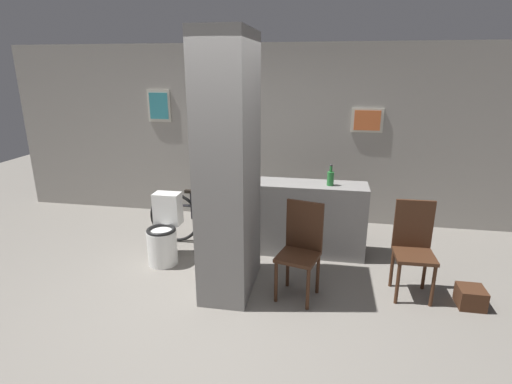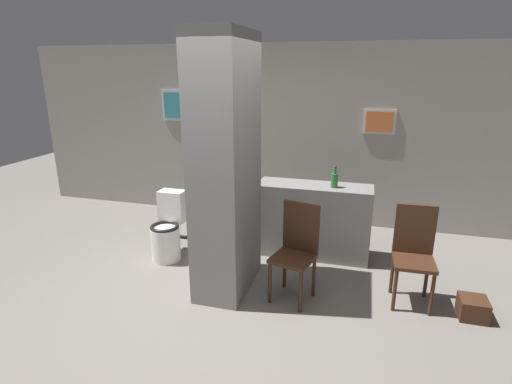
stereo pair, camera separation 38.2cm
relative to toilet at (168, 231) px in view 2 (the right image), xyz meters
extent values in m
plane|color=slate|center=(0.91, -0.89, -0.35)|extent=(14.00, 14.00, 0.00)
cube|color=gray|center=(0.91, 1.74, 0.95)|extent=(8.00, 0.06, 2.60)
cube|color=beige|center=(-0.69, 1.70, 1.35)|extent=(0.36, 0.02, 0.48)
cube|color=teal|center=(-0.69, 1.68, 1.35)|extent=(0.30, 0.01, 0.39)
cube|color=beige|center=(2.41, 1.70, 1.20)|extent=(0.44, 0.02, 0.34)
cube|color=#D86633|center=(2.41, 1.68, 1.20)|extent=(0.36, 0.01, 0.28)
cube|color=gray|center=(0.93, -0.42, 0.95)|extent=(0.48, 0.92, 2.60)
cylinder|color=black|center=(0.68, -0.61, 1.20)|extent=(0.03, 0.40, 0.40)
cylinder|color=red|center=(0.66, -0.61, 1.20)|extent=(0.01, 0.07, 0.07)
cube|color=gray|center=(1.70, 0.55, 0.11)|extent=(1.37, 0.44, 0.91)
cylinder|color=white|center=(0.00, -0.07, -0.14)|extent=(0.35, 0.35, 0.42)
torus|color=black|center=(0.00, -0.07, 0.08)|extent=(0.34, 0.34, 0.04)
cube|color=white|center=(0.00, 0.16, 0.27)|extent=(0.32, 0.20, 0.39)
cylinder|color=#422616|center=(1.44, -0.65, -0.13)|extent=(0.04, 0.04, 0.44)
cylinder|color=#422616|center=(1.76, -0.73, -0.13)|extent=(0.04, 0.04, 0.44)
cylinder|color=#422616|center=(1.53, -0.33, -0.13)|extent=(0.04, 0.04, 0.44)
cylinder|color=#422616|center=(1.85, -0.41, -0.13)|extent=(0.04, 0.04, 0.44)
cube|color=#422616|center=(1.65, -0.53, 0.11)|extent=(0.47, 0.47, 0.04)
cube|color=#422616|center=(1.69, -0.36, 0.38)|extent=(0.38, 0.13, 0.51)
cylinder|color=#422616|center=(2.63, -0.47, -0.13)|extent=(0.04, 0.04, 0.44)
cylinder|color=#422616|center=(2.96, -0.46, -0.13)|extent=(0.04, 0.04, 0.44)
cylinder|color=#422616|center=(2.62, -0.14, -0.13)|extent=(0.04, 0.04, 0.44)
cylinder|color=#422616|center=(2.96, -0.13, -0.13)|extent=(0.04, 0.04, 0.44)
cube|color=#422616|center=(2.79, -0.30, 0.11)|extent=(0.40, 0.40, 0.04)
cube|color=#422616|center=(2.79, -0.12, 0.38)|extent=(0.39, 0.04, 0.51)
torus|color=black|center=(-0.08, 0.56, 0.00)|extent=(0.69, 0.04, 0.69)
torus|color=black|center=(0.90, 0.56, 0.00)|extent=(0.69, 0.04, 0.69)
cylinder|color=black|center=(0.41, 0.56, 0.18)|extent=(0.90, 0.04, 0.04)
cylinder|color=black|center=(0.16, 0.56, 0.18)|extent=(0.03, 0.03, 0.36)
cylinder|color=black|center=(0.85, 0.56, 0.18)|extent=(0.03, 0.03, 0.33)
cube|color=black|center=(0.16, 0.56, 0.38)|extent=(0.16, 0.06, 0.04)
cylinder|color=#262626|center=(0.85, 0.56, 0.34)|extent=(0.03, 0.42, 0.03)
cylinder|color=#267233|center=(1.93, 0.51, 0.65)|extent=(0.08, 0.08, 0.17)
cylinder|color=#267233|center=(1.93, 0.51, 0.77)|extent=(0.03, 0.03, 0.07)
sphere|color=#333333|center=(1.93, 0.51, 0.81)|extent=(0.03, 0.03, 0.03)
cube|color=#422616|center=(3.35, -0.39, -0.25)|extent=(0.25, 0.25, 0.20)
camera|label=1|loc=(1.87, -4.15, 1.91)|focal=28.00mm
camera|label=2|loc=(2.24, -4.07, 1.91)|focal=28.00mm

